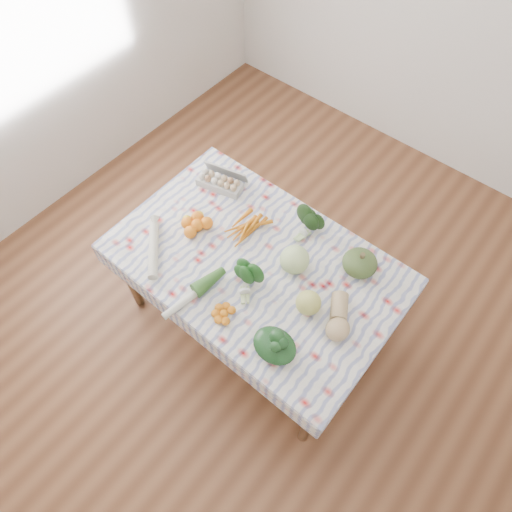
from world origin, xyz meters
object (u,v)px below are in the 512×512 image
(butternut_squash, at_px, (339,316))
(kabocha_squash, at_px, (360,263))
(dining_table, at_px, (256,269))
(cabbage, at_px, (295,260))
(egg_carton, at_px, (220,183))
(grapefruit, at_px, (308,303))

(butternut_squash, bearing_deg, kabocha_squash, 75.26)
(dining_table, xyz_separation_m, kabocha_squash, (0.48, 0.33, 0.15))
(kabocha_squash, relative_size, cabbage, 1.18)
(egg_carton, xyz_separation_m, cabbage, (0.73, -0.19, 0.04))
(kabocha_squash, height_order, butternut_squash, kabocha_squash)
(dining_table, bearing_deg, kabocha_squash, 34.40)
(egg_carton, relative_size, butternut_squash, 1.11)
(kabocha_squash, height_order, grapefruit, grapefruit)
(kabocha_squash, xyz_separation_m, butternut_squash, (0.09, -0.35, -0.00))
(dining_table, relative_size, grapefruit, 11.64)
(dining_table, distance_m, egg_carton, 0.63)
(butternut_squash, bearing_deg, cabbage, 132.72)
(kabocha_squash, distance_m, grapefruit, 0.39)
(egg_carton, distance_m, grapefruit, 1.01)
(dining_table, distance_m, cabbage, 0.28)
(egg_carton, height_order, butternut_squash, butternut_squash)
(egg_carton, distance_m, butternut_squash, 1.16)
(kabocha_squash, distance_m, butternut_squash, 0.36)
(egg_carton, xyz_separation_m, grapefruit, (0.95, -0.35, 0.03))
(butternut_squash, relative_size, grapefruit, 1.93)
(kabocha_squash, distance_m, cabbage, 0.37)
(dining_table, height_order, grapefruit, grapefruit)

